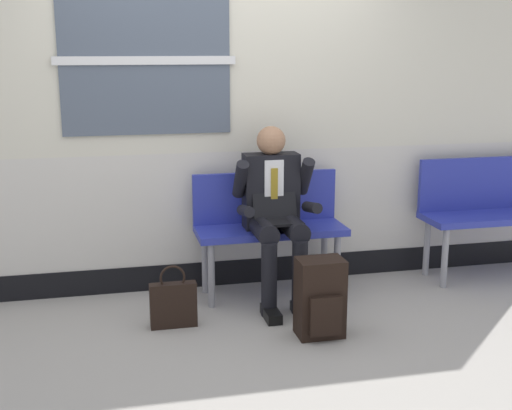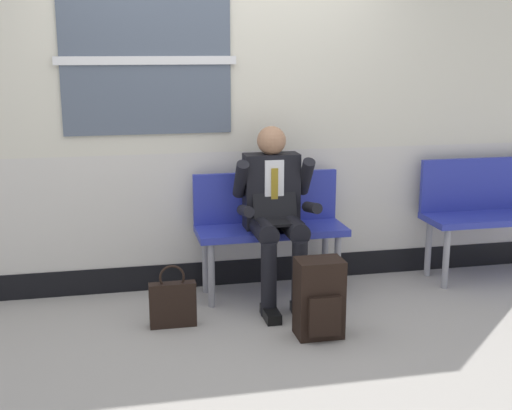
# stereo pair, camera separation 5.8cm
# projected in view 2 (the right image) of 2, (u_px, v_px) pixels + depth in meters

# --- Properties ---
(ground_plane) EXTENTS (18.00, 18.00, 0.00)m
(ground_plane) POSITION_uv_depth(u_px,v_px,m) (238.00, 315.00, 4.73)
(ground_plane) COLOR #9E9991
(station_wall) EXTENTS (5.85, 0.17, 2.69)m
(station_wall) POSITION_uv_depth(u_px,v_px,m) (219.00, 114.00, 5.08)
(station_wall) COLOR beige
(station_wall) RESTS_ON ground
(bench_with_person) EXTENTS (1.11, 0.42, 0.91)m
(bench_with_person) POSITION_uv_depth(u_px,v_px,m) (269.00, 221.00, 5.06)
(bench_with_person) COLOR #28339E
(bench_with_person) RESTS_ON ground
(bench_empty) EXTENTS (1.23, 0.42, 0.96)m
(bench_empty) POSITION_uv_depth(u_px,v_px,m) (496.00, 206.00, 5.45)
(bench_empty) COLOR #28339E
(bench_empty) RESTS_ON ground
(person_seated) EXTENTS (0.57, 0.70, 1.28)m
(person_seated) POSITION_uv_depth(u_px,v_px,m) (275.00, 210.00, 4.84)
(person_seated) COLOR black
(person_seated) RESTS_ON ground
(backpack) EXTENTS (0.30, 0.25, 0.52)m
(backpack) POSITION_uv_depth(u_px,v_px,m) (319.00, 299.00, 4.33)
(backpack) COLOR black
(backpack) RESTS_ON ground
(handbag) EXTENTS (0.31, 0.08, 0.43)m
(handbag) POSITION_uv_depth(u_px,v_px,m) (173.00, 303.00, 4.50)
(handbag) COLOR black
(handbag) RESTS_ON ground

